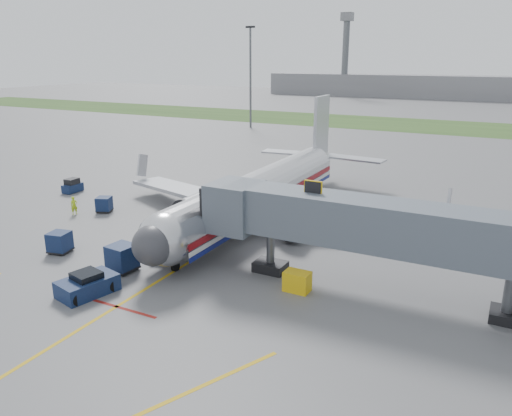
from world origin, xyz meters
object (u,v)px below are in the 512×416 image
at_px(airliner, 260,191).
at_px(belt_loader, 164,249).
at_px(baggage_tug, 72,186).
at_px(ramp_worker, 74,206).
at_px(pushback_tug, 87,285).

relative_size(airliner, belt_loader, 8.76).
bearing_deg(baggage_tug, ramp_worker, -42.17).
bearing_deg(pushback_tug, belt_loader, 87.77).
distance_m(baggage_tug, ramp_worker, 8.73).
distance_m(airliner, ramp_worker, 17.90).
distance_m(pushback_tug, baggage_tug, 26.71).
height_order(airliner, baggage_tug, airliner).
xyz_separation_m(baggage_tug, ramp_worker, (6.47, -5.86, 0.19)).
relative_size(pushback_tug, ramp_worker, 2.26).
bearing_deg(ramp_worker, pushback_tug, -102.16).
bearing_deg(pushback_tug, airliner, 81.47).
xyz_separation_m(airliner, baggage_tug, (-22.86, -1.10, -1.96)).
bearing_deg(baggage_tug, belt_loader, -26.42).
relative_size(airliner, baggage_tug, 15.81).
relative_size(pushback_tug, baggage_tug, 1.75).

